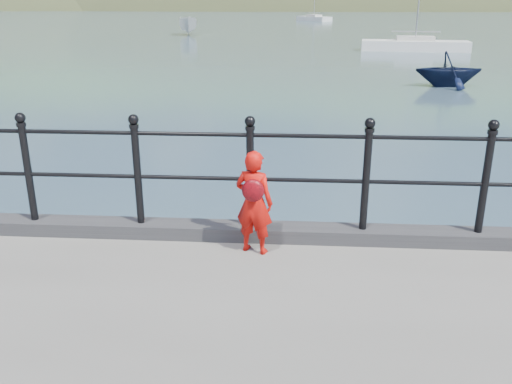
# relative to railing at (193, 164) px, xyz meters

# --- Properties ---
(ground) EXTENTS (600.00, 600.00, 0.00)m
(ground) POSITION_rel_railing_xyz_m (-0.00, 0.15, -1.82)
(ground) COLOR #2D4251
(ground) RESTS_ON ground
(kerb) EXTENTS (60.00, 0.30, 0.15)m
(kerb) POSITION_rel_railing_xyz_m (-0.00, -0.00, -0.75)
(kerb) COLOR #28282B
(kerb) RESTS_ON quay
(railing) EXTENTS (18.11, 0.11, 1.20)m
(railing) POSITION_rel_railing_xyz_m (0.00, 0.00, 0.00)
(railing) COLOR black
(railing) RESTS_ON kerb
(far_shore) EXTENTS (830.00, 200.00, 156.00)m
(far_shore) POSITION_rel_railing_xyz_m (38.34, 239.56, -24.39)
(far_shore) COLOR #333A21
(far_shore) RESTS_ON ground
(child) EXTENTS (0.45, 0.37, 1.07)m
(child) POSITION_rel_railing_xyz_m (0.66, -0.33, -0.28)
(child) COLOR red
(child) RESTS_ON quay
(launch_white) EXTENTS (2.69, 5.00, 1.83)m
(launch_white) POSITION_rel_railing_xyz_m (-9.69, 50.31, -0.91)
(launch_white) COLOR silver
(launch_white) RESTS_ON ground
(launch_navy) EXTENTS (2.91, 2.57, 1.43)m
(launch_navy) POSITION_rel_railing_xyz_m (7.37, 17.85, -1.11)
(launch_navy) COLOR black
(launch_navy) RESTS_ON ground
(sailboat_near) EXTENTS (7.45, 2.92, 9.83)m
(sailboat_near) POSITION_rel_railing_xyz_m (9.32, 34.27, -1.48)
(sailboat_near) COLOR silver
(sailboat_near) RESTS_ON ground
(sailboat_deep) EXTENTS (5.74, 6.73, 10.04)m
(sailboat_deep) POSITION_rel_railing_xyz_m (3.89, 87.56, -1.48)
(sailboat_deep) COLOR white
(sailboat_deep) RESTS_ON ground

